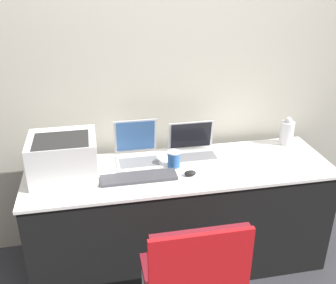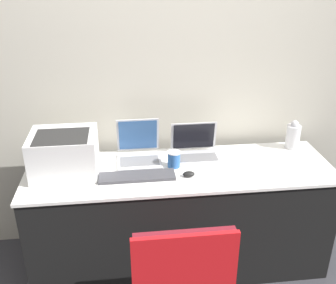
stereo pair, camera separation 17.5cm
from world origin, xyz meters
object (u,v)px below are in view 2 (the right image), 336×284
Objects in this scene: printer at (64,152)px; metal_pitcher at (293,136)px; chair at (181,279)px; coffee_cup at (174,159)px; laptop_left at (139,152)px; laptop_right at (195,150)px; external_keyboard at (137,176)px; mouse at (189,174)px.

printer reaches higher than metal_pitcher.
chair is at bearing -53.22° from printer.
chair is at bearing -95.09° from coffee_cup.
laptop_left is 0.99m from chair.
laptop_right is (0.86, 0.12, -0.09)m from printer.
laptop_left reaches higher than coffee_cup.
laptop_right is 0.72m from metal_pitcher.
coffee_cup reaches higher than external_keyboard.
mouse is at bearing -158.22° from metal_pitcher.
metal_pitcher is (1.13, 0.30, 0.08)m from external_keyboard.
laptop_right is 0.48m from external_keyboard.
laptop_right is 4.22× the size of mouse.
laptop_left is at bearing -177.35° from metal_pitcher.
laptop_left is at bearing 98.85° from chair.
laptop_left is at bearing 137.51° from mouse.
coffee_cup is at bearing -168.31° from metal_pitcher.
printer is 3.73× the size of coffee_cup.
printer is 1.58m from metal_pitcher.
external_keyboard is 0.74m from chair.
coffee_cup is (0.69, -0.01, -0.09)m from printer.
printer is 0.86× the size of external_keyboard.
chair is (-0.07, -0.82, -0.23)m from coffee_cup.
mouse is at bearing -61.72° from coffee_cup.
metal_pitcher is (0.72, 0.06, 0.04)m from laptop_right.
chair is (0.62, -0.83, -0.32)m from printer.
printer reaches higher than laptop_right.
laptop_right is at bearing 75.86° from chair.
metal_pitcher is at bearing 21.78° from mouse.
chair reaches higher than coffee_cup.
metal_pitcher is (0.80, 0.32, 0.08)m from mouse.
printer is 1.08m from chair.
chair is at bearing -133.64° from metal_pitcher.
laptop_right reaches higher than coffee_cup.
external_keyboard is (-0.41, -0.24, -0.04)m from laptop_right.
metal_pitcher is (0.88, 0.18, 0.04)m from coffee_cup.
chair is (-0.24, -0.94, -0.22)m from laptop_right.
mouse is (0.77, -0.15, -0.12)m from printer.
coffee_cup is 0.85m from chair.
external_keyboard is 2.26× the size of metal_pitcher.
mouse is (0.30, -0.27, -0.04)m from laptop_left.
printer is 1.39× the size of laptop_left.
laptop_right is at bearing 37.32° from coffee_cup.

